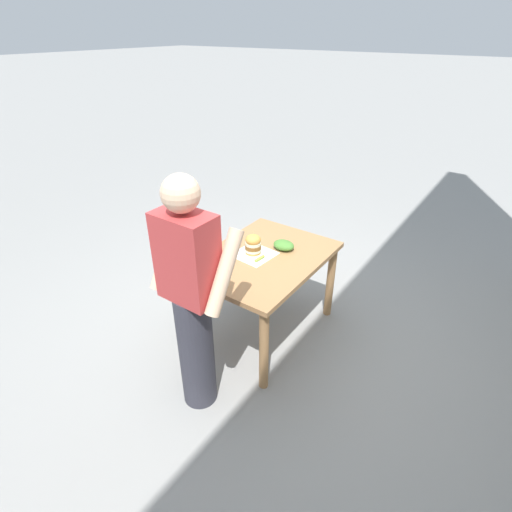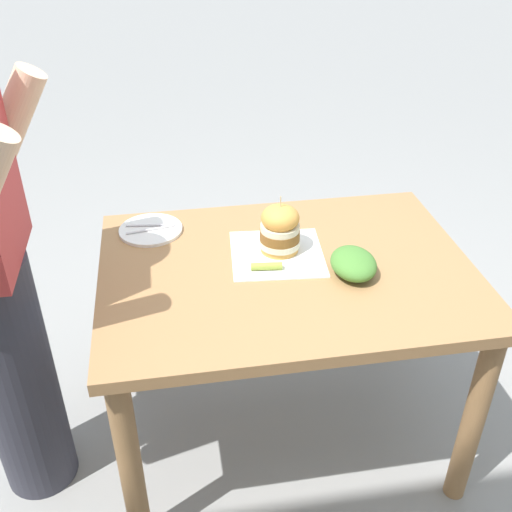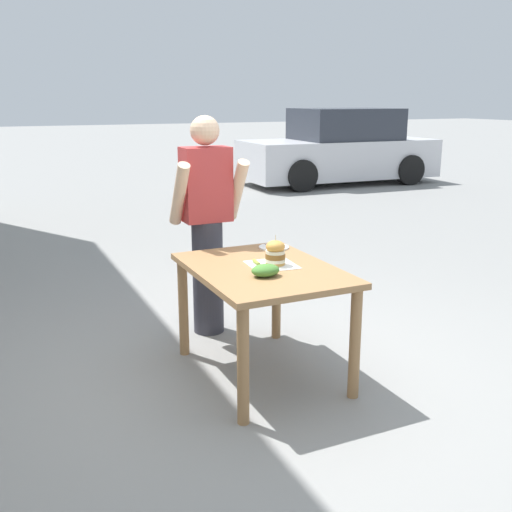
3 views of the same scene
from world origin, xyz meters
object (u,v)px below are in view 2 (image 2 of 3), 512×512
Objects in this scene: pickle_spear at (267,266)px; side_plate_with_forks at (151,230)px; patio_table at (286,295)px; side_salad at (353,263)px; sandwich at (280,229)px.

pickle_spear is 0.45× the size of side_plate_with_forks.
patio_table is 6.59× the size of side_salad.
side_plate_with_forks is 0.72m from side_salad.
patio_table is 12.05× the size of pickle_spear.
side_salad is (-0.17, -0.20, -0.05)m from sandwich.
side_plate_with_forks is (0.31, 0.36, -0.01)m from pickle_spear.
pickle_spear is 0.55× the size of side_salad.
patio_table is 0.22m from sandwich.
side_plate_with_forks is (0.20, 0.42, -0.08)m from sandwich.
patio_table is 0.15m from pickle_spear.
sandwich is at bearing 49.97° from side_salad.
sandwich is (0.10, 0.01, 0.20)m from patio_table.
side_salad is at bearing -102.95° from pickle_spear.
pickle_spear is 0.47m from side_plate_with_forks.
side_plate_with_forks is at bearing 55.27° from patio_table.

